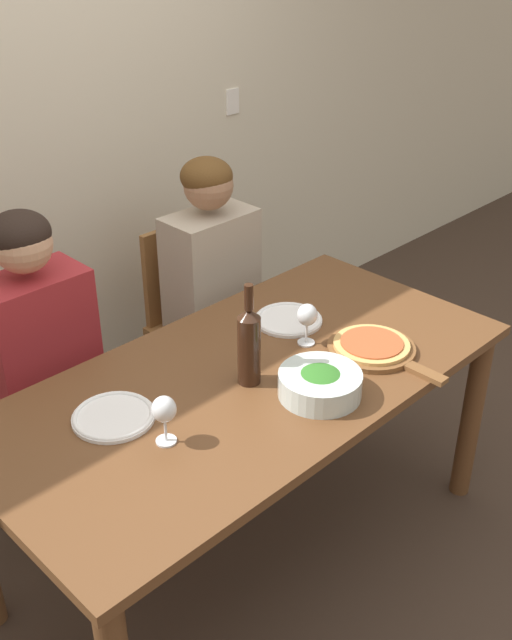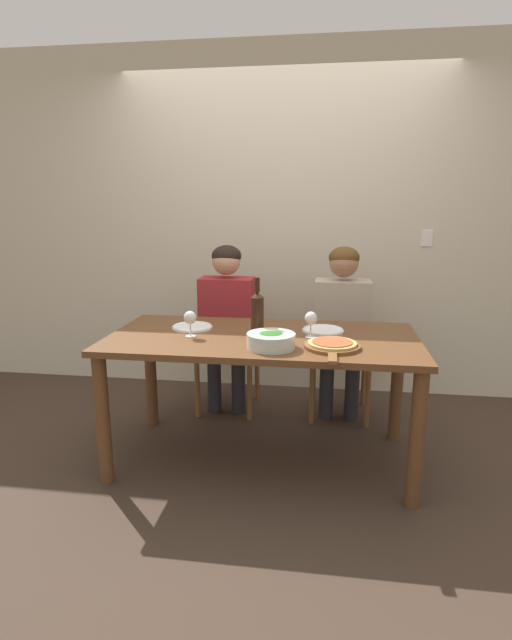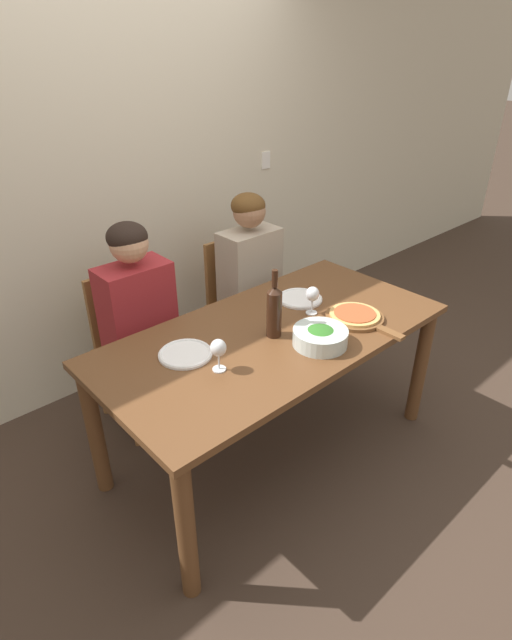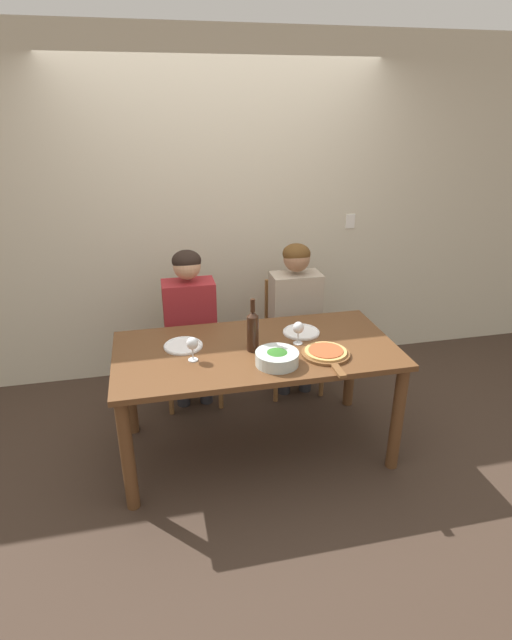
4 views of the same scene
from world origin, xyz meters
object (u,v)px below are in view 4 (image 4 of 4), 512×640
wine_bottle (253,330)px  dinner_plate_right (301,332)px  pizza_on_board (326,353)px  person_man (296,306)px  broccoli_bowl (277,358)px  person_woman (190,315)px  chair_left (190,339)px  chair_right (291,330)px  wine_glass_left (192,345)px  dinner_plate_left (183,345)px  wine_glass_right (298,329)px

wine_bottle → dinner_plate_right: wine_bottle is taller
dinner_plate_right → pizza_on_board: 0.35m
person_man → broccoli_bowl: size_ratio=4.76×
person_woman → dinner_plate_right: person_woman is taller
person_man → dinner_plate_right: person_man is taller
person_woman → wine_bottle: bearing=-65.7°
chair_left → chair_right: same height
person_woman → broccoli_bowl: bearing=-65.3°
wine_bottle → broccoli_bowl: bearing=-63.7°
chair_right → broccoli_bowl: (-0.39, -1.03, 0.32)m
person_man → wine_glass_left: person_man is taller
chair_right → dinner_plate_left: (-0.91, -0.68, 0.29)m
wine_bottle → pizza_on_board: size_ratio=0.78×
chair_right → person_man: size_ratio=0.72×
broccoli_bowl → dinner_plate_left: broccoli_bowl is taller
person_woman → wine_glass_left: (-0.05, -0.77, 0.14)m
pizza_on_board → wine_glass_left: bearing=171.6°
broccoli_bowl → pizza_on_board: bearing=6.6°
chair_left → wine_glass_right: wine_glass_right is taller
person_woman → wine_glass_left: 0.78m
chair_right → person_man: (0.00, -0.11, 0.25)m
pizza_on_board → chair_left: bearing=126.8°
person_man → person_woman: bearing=180.0°
person_man → wine_bottle: person_man is taller
wine_glass_left → person_man: bearing=41.4°
chair_right → dinner_plate_left: 1.18m
pizza_on_board → dinner_plate_right: bearing=98.6°
wine_bottle → wine_glass_left: 0.38m
dinner_plate_left → wine_glass_right: 0.73m
person_man → dinner_plate_left: person_man is taller
chair_left → pizza_on_board: (0.74, -0.99, 0.30)m
chair_left → dinner_plate_right: 0.99m
chair_left → chair_right: size_ratio=1.00×
person_woman → wine_bottle: 0.80m
dinner_plate_left → wine_bottle: bearing=-18.6°
person_man → dinner_plate_right: 0.56m
wine_bottle → wine_glass_left: (-0.38, -0.05, -0.03)m
wine_bottle → pizza_on_board: wine_bottle is taller
person_woman → person_man: 0.82m
chair_left → person_woman: 0.27m
wine_glass_left → pizza_on_board: bearing=-8.4°
chair_right → dinner_plate_right: 0.72m
person_man → wine_glass_right: (-0.19, -0.69, 0.14)m
dinner_plate_right → wine_bottle: bearing=-154.7°
person_man → pizza_on_board: 0.89m
wine_bottle → broccoli_bowl: wine_bottle is taller
person_woman → broccoli_bowl: person_woman is taller
chair_right → wine_glass_right: (-0.19, -0.80, 0.39)m
chair_right → pizza_on_board: bearing=-94.3°
dinner_plate_right → pizza_on_board: (0.05, -0.34, 0.01)m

